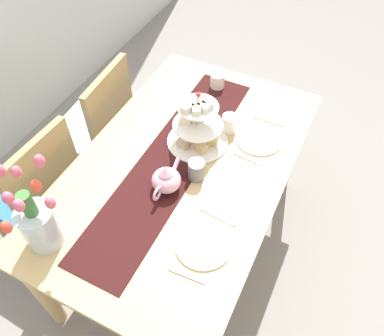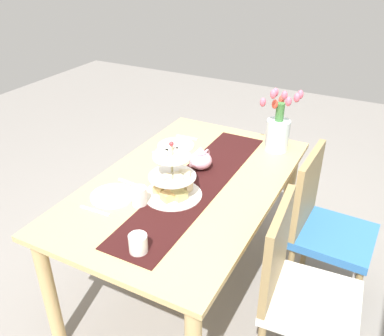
{
  "view_description": "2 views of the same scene",
  "coord_description": "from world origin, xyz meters",
  "px_view_note": "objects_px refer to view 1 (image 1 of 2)",
  "views": [
    {
      "loc": [
        -1.02,
        -0.55,
        2.11
      ],
      "look_at": [
        -0.03,
        -0.06,
        0.78
      ],
      "focal_mm": 35.61,
      "sensor_mm": 36.0,
      "label": 1
    },
    {
      "loc": [
        1.67,
        0.9,
        1.9
      ],
      "look_at": [
        -0.08,
        -0.02,
        0.79
      ],
      "focal_mm": 38.23,
      "sensor_mm": 36.0,
      "label": 2
    }
  ],
  "objects_px": {
    "teapot": "(166,180)",
    "knife_right": "(268,121)",
    "chair_left": "(38,190)",
    "mug_grey": "(196,170)",
    "tiered_cake_stand": "(197,128)",
    "fork_left": "(187,275)",
    "mug_white_text": "(229,124)",
    "chair_right": "(99,125)",
    "knife_left": "(218,217)",
    "dinner_plate_left": "(203,244)",
    "cream_jug": "(218,81)",
    "fork_right": "(248,159)",
    "tulip_vase": "(37,221)",
    "dining_table": "(183,178)",
    "dinner_plate_right": "(259,139)"
  },
  "relations": [
    {
      "from": "mug_white_text",
      "to": "knife_right",
      "type": "bearing_deg",
      "value": -46.66
    },
    {
      "from": "teapot",
      "to": "dinner_plate_left",
      "type": "height_order",
      "value": "teapot"
    },
    {
      "from": "knife_left",
      "to": "chair_left",
      "type": "bearing_deg",
      "value": 96.87
    },
    {
      "from": "teapot",
      "to": "knife_left",
      "type": "bearing_deg",
      "value": -98.59
    },
    {
      "from": "dining_table",
      "to": "fork_right",
      "type": "xyz_separation_m",
      "value": [
        0.16,
        -0.27,
        0.11
      ]
    },
    {
      "from": "knife_left",
      "to": "mug_white_text",
      "type": "bearing_deg",
      "value": 17.72
    },
    {
      "from": "dining_table",
      "to": "mug_white_text",
      "type": "xyz_separation_m",
      "value": [
        0.3,
        -0.11,
        0.15
      ]
    },
    {
      "from": "knife_left",
      "to": "dinner_plate_right",
      "type": "xyz_separation_m",
      "value": [
        0.51,
        0.0,
        0.0
      ]
    },
    {
      "from": "chair_left",
      "to": "knife_right",
      "type": "bearing_deg",
      "value": -51.52
    },
    {
      "from": "mug_grey",
      "to": "mug_white_text",
      "type": "xyz_separation_m",
      "value": [
        0.35,
        -0.02,
        -0.0
      ]
    },
    {
      "from": "tulip_vase",
      "to": "cream_jug",
      "type": "xyz_separation_m",
      "value": [
        1.2,
        -0.22,
        -0.09
      ]
    },
    {
      "from": "chair_left",
      "to": "knife_left",
      "type": "height_order",
      "value": "chair_left"
    },
    {
      "from": "dinner_plate_left",
      "to": "fork_left",
      "type": "distance_m",
      "value": 0.15
    },
    {
      "from": "teapot",
      "to": "chair_right",
      "type": "bearing_deg",
      "value": 60.8
    },
    {
      "from": "tulip_vase",
      "to": "dining_table",
      "type": "bearing_deg",
      "value": -27.26
    },
    {
      "from": "chair_right",
      "to": "cream_jug",
      "type": "distance_m",
      "value": 0.77
    },
    {
      "from": "knife_left",
      "to": "dinner_plate_right",
      "type": "bearing_deg",
      "value": 0.0
    },
    {
      "from": "cream_jug",
      "to": "knife_left",
      "type": "distance_m",
      "value": 0.87
    },
    {
      "from": "dining_table",
      "to": "dinner_plate_left",
      "type": "height_order",
      "value": "dinner_plate_left"
    },
    {
      "from": "tiered_cake_stand",
      "to": "dinner_plate_right",
      "type": "xyz_separation_m",
      "value": [
        0.15,
        -0.27,
        -0.09
      ]
    },
    {
      "from": "teapot",
      "to": "knife_right",
      "type": "height_order",
      "value": "teapot"
    },
    {
      "from": "chair_right",
      "to": "knife_left",
      "type": "xyz_separation_m",
      "value": [
        -0.43,
        -0.97,
        0.25
      ]
    },
    {
      "from": "knife_left",
      "to": "dinner_plate_right",
      "type": "relative_size",
      "value": 0.74
    },
    {
      "from": "chair_left",
      "to": "mug_grey",
      "type": "bearing_deg",
      "value": -71.04
    },
    {
      "from": "dining_table",
      "to": "chair_right",
      "type": "relative_size",
      "value": 1.71
    },
    {
      "from": "tulip_vase",
      "to": "cream_jug",
      "type": "height_order",
      "value": "tulip_vase"
    },
    {
      "from": "dinner_plate_left",
      "to": "mug_grey",
      "type": "height_order",
      "value": "mug_grey"
    },
    {
      "from": "mug_grey",
      "to": "dining_table",
      "type": "bearing_deg",
      "value": 65.05
    },
    {
      "from": "tiered_cake_stand",
      "to": "chair_left",
      "type": "bearing_deg",
      "value": 124.26
    },
    {
      "from": "knife_left",
      "to": "mug_white_text",
      "type": "xyz_separation_m",
      "value": [
        0.5,
        0.16,
        0.04
      ]
    },
    {
      "from": "dining_table",
      "to": "cream_jug",
      "type": "xyz_separation_m",
      "value": [
        0.6,
        0.09,
        0.15
      ]
    },
    {
      "from": "dining_table",
      "to": "dinner_plate_right",
      "type": "distance_m",
      "value": 0.42
    },
    {
      "from": "teapot",
      "to": "mug_grey",
      "type": "bearing_deg",
      "value": -38.47
    },
    {
      "from": "chair_left",
      "to": "tiered_cake_stand",
      "type": "xyz_separation_m",
      "value": [
        0.47,
        -0.7,
        0.34
      ]
    },
    {
      "from": "chair_left",
      "to": "fork_left",
      "type": "xyz_separation_m",
      "value": [
        -0.17,
        -0.97,
        0.25
      ]
    },
    {
      "from": "chair_left",
      "to": "dinner_plate_left",
      "type": "relative_size",
      "value": 3.96
    },
    {
      "from": "fork_left",
      "to": "mug_white_text",
      "type": "bearing_deg",
      "value": 11.44
    },
    {
      "from": "chair_left",
      "to": "cream_jug",
      "type": "relative_size",
      "value": 10.71
    },
    {
      "from": "tulip_vase",
      "to": "knife_left",
      "type": "relative_size",
      "value": 2.45
    },
    {
      "from": "dinner_plate_right",
      "to": "teapot",
      "type": "bearing_deg",
      "value": 150.2
    },
    {
      "from": "dinner_plate_left",
      "to": "mug_grey",
      "type": "bearing_deg",
      "value": 30.36
    },
    {
      "from": "dinner_plate_right",
      "to": "mug_white_text",
      "type": "relative_size",
      "value": 2.42
    },
    {
      "from": "teapot",
      "to": "fork_left",
      "type": "bearing_deg",
      "value": -141.05
    },
    {
      "from": "chair_left",
      "to": "chair_right",
      "type": "xyz_separation_m",
      "value": [
        0.55,
        0.0,
        0.0
      ]
    },
    {
      "from": "cream_jug",
      "to": "tiered_cake_stand",
      "type": "bearing_deg",
      "value": -169.25
    },
    {
      "from": "tiered_cake_stand",
      "to": "knife_right",
      "type": "distance_m",
      "value": 0.41
    },
    {
      "from": "teapot",
      "to": "cream_jug",
      "type": "xyz_separation_m",
      "value": [
        0.76,
        0.09,
        -0.02
      ]
    },
    {
      "from": "cream_jug",
      "to": "dinner_plate_left",
      "type": "distance_m",
      "value": 1.01
    },
    {
      "from": "cream_jug",
      "to": "fork_right",
      "type": "height_order",
      "value": "cream_jug"
    },
    {
      "from": "cream_jug",
      "to": "dinner_plate_left",
      "type": "bearing_deg",
      "value": -159.4
    }
  ]
}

